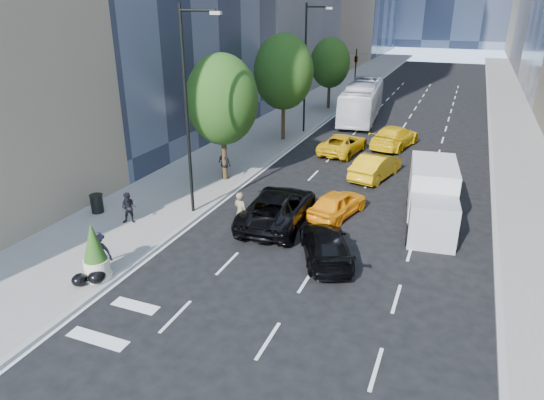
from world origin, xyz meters
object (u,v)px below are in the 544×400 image
at_px(black_sedan_mercedes, 326,245).
at_px(trash_can, 97,204).
at_px(skateboarder, 241,214).
at_px(city_bus, 362,101).
at_px(box_truck, 432,196).
at_px(planter_shrub, 95,252).
at_px(black_sedan_lincoln, 278,207).

distance_m(black_sedan_mercedes, trash_can, 12.15).
height_order(skateboarder, city_bus, city_bus).
bearing_deg(box_truck, planter_shrub, -144.75).
bearing_deg(city_bus, box_truck, -74.63).
xyz_separation_m(skateboarder, city_bus, (0.00, 26.23, 0.69)).
bearing_deg(trash_can, black_sedan_mercedes, -0.40).
xyz_separation_m(skateboarder, planter_shrub, (-3.40, -5.91, 0.29)).
distance_m(black_sedan_mercedes, box_truck, 6.62).
height_order(skateboarder, planter_shrub, planter_shrub).
xyz_separation_m(black_sedan_mercedes, city_bus, (-4.40, 27.13, 0.99)).
distance_m(black_sedan_mercedes, city_bus, 27.51).
distance_m(black_sedan_lincoln, city_bus, 24.55).
relative_size(city_bus, planter_shrub, 5.09).
bearing_deg(city_bus, black_sedan_mercedes, -86.01).
bearing_deg(trash_can, city_bus, 74.01).
distance_m(black_sedan_lincoln, black_sedan_mercedes, 4.14).
distance_m(black_sedan_mercedes, planter_shrub, 9.29).
bearing_deg(black_sedan_lincoln, box_truck, -162.71).
height_order(black_sedan_lincoln, planter_shrub, planter_shrub).
xyz_separation_m(black_sedan_lincoln, planter_shrub, (-4.60, -7.64, 0.42)).
bearing_deg(skateboarder, city_bus, -74.29).
height_order(black_sedan_lincoln, black_sedan_mercedes, black_sedan_lincoln).
bearing_deg(city_bus, black_sedan_lincoln, -92.42).
bearing_deg(black_sedan_mercedes, city_bus, -105.35).
height_order(city_bus, planter_shrub, city_bus).
bearing_deg(planter_shrub, black_sedan_mercedes, 32.73).
height_order(black_sedan_mercedes, box_truck, box_truck).
bearing_deg(black_sedan_lincoln, planter_shrub, 54.64).
distance_m(skateboarder, trash_can, 7.80).
bearing_deg(black_sedan_mercedes, trash_can, -24.96).
distance_m(skateboarder, black_sedan_mercedes, 4.50).
height_order(box_truck, trash_can, box_truck).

